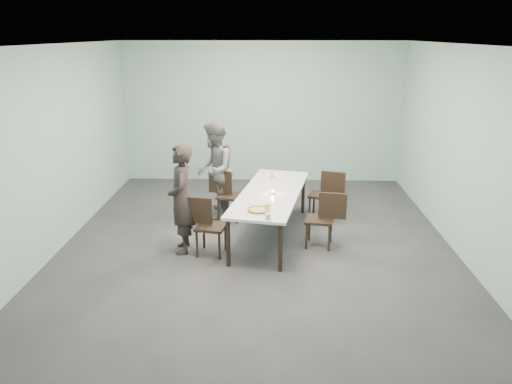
{
  "coord_description": "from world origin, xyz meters",
  "views": [
    {
      "loc": [
        0.22,
        -7.26,
        3.15
      ],
      "look_at": [
        0.0,
        -0.54,
        1.0
      ],
      "focal_mm": 35.0,
      "sensor_mm": 36.0,
      "label": 1
    }
  ],
  "objects_px": {
    "chair_far_left": "(226,192)",
    "beer_glass": "(267,209)",
    "diner_near": "(181,199)",
    "pizza": "(259,210)",
    "diner_far": "(215,170)",
    "water_tumbler": "(268,217)",
    "amber_tumbler": "(272,176)",
    "chair_near_left": "(206,222)",
    "table": "(271,195)",
    "chair_far_right": "(326,192)",
    "tealight": "(272,193)",
    "chair_near_right": "(325,216)",
    "side_plate": "(269,202)"
  },
  "relations": [
    {
      "from": "chair_near_left",
      "to": "table",
      "type": "bearing_deg",
      "value": 46.24
    },
    {
      "from": "diner_near",
      "to": "water_tumbler",
      "type": "distance_m",
      "value": 1.43
    },
    {
      "from": "water_tumbler",
      "to": "beer_glass",
      "type": "bearing_deg",
      "value": 93.43
    },
    {
      "from": "diner_far",
      "to": "beer_glass",
      "type": "xyz_separation_m",
      "value": [
        0.94,
        -1.91,
        -0.04
      ]
    },
    {
      "from": "chair_far_right",
      "to": "water_tumbler",
      "type": "distance_m",
      "value": 2.31
    },
    {
      "from": "pizza",
      "to": "water_tumbler",
      "type": "height_order",
      "value": "water_tumbler"
    },
    {
      "from": "table",
      "to": "side_plate",
      "type": "xyz_separation_m",
      "value": [
        -0.03,
        -0.53,
        0.06
      ]
    },
    {
      "from": "chair_far_right",
      "to": "diner_near",
      "type": "distance_m",
      "value": 2.72
    },
    {
      "from": "chair_near_right",
      "to": "pizza",
      "type": "height_order",
      "value": "chair_near_right"
    },
    {
      "from": "diner_near",
      "to": "side_plate",
      "type": "bearing_deg",
      "value": 84.75
    },
    {
      "from": "chair_near_left",
      "to": "pizza",
      "type": "bearing_deg",
      "value": -5.29
    },
    {
      "from": "chair_far_right",
      "to": "beer_glass",
      "type": "bearing_deg",
      "value": 78.71
    },
    {
      "from": "chair_far_left",
      "to": "water_tumbler",
      "type": "bearing_deg",
      "value": -54.25
    },
    {
      "from": "beer_glass",
      "to": "diner_near",
      "type": "bearing_deg",
      "value": 162.12
    },
    {
      "from": "beer_glass",
      "to": "amber_tumbler",
      "type": "height_order",
      "value": "beer_glass"
    },
    {
      "from": "side_plate",
      "to": "tealight",
      "type": "bearing_deg",
      "value": 82.69
    },
    {
      "from": "table",
      "to": "diner_near",
      "type": "xyz_separation_m",
      "value": [
        -1.31,
        -0.62,
        0.13
      ]
    },
    {
      "from": "table",
      "to": "chair_far_right",
      "type": "height_order",
      "value": "chair_far_right"
    },
    {
      "from": "pizza",
      "to": "side_plate",
      "type": "distance_m",
      "value": 0.41
    },
    {
      "from": "diner_near",
      "to": "beer_glass",
      "type": "xyz_separation_m",
      "value": [
        1.27,
        -0.41,
        0.0
      ]
    },
    {
      "from": "tealight",
      "to": "chair_far_left",
      "type": "bearing_deg",
      "value": 132.77
    },
    {
      "from": "table",
      "to": "chair_near_right",
      "type": "bearing_deg",
      "value": -25.32
    },
    {
      "from": "tealight",
      "to": "chair_far_right",
      "type": "bearing_deg",
      "value": 44.69
    },
    {
      "from": "tealight",
      "to": "pizza",
      "type": "bearing_deg",
      "value": -103.79
    },
    {
      "from": "pizza",
      "to": "beer_glass",
      "type": "bearing_deg",
      "value": -42.62
    },
    {
      "from": "chair_near_right",
      "to": "water_tumbler",
      "type": "xyz_separation_m",
      "value": [
        -0.86,
        -0.86,
        0.29
      ]
    },
    {
      "from": "beer_glass",
      "to": "tealight",
      "type": "relative_size",
      "value": 2.68
    },
    {
      "from": "diner_near",
      "to": "water_tumbler",
      "type": "xyz_separation_m",
      "value": [
        1.28,
        -0.63,
        -0.03
      ]
    },
    {
      "from": "water_tumbler",
      "to": "amber_tumbler",
      "type": "bearing_deg",
      "value": 88.51
    },
    {
      "from": "water_tumbler",
      "to": "tealight",
      "type": "xyz_separation_m",
      "value": [
        0.06,
        1.13,
        -0.02
      ]
    },
    {
      "from": "diner_far",
      "to": "pizza",
      "type": "xyz_separation_m",
      "value": [
        0.82,
        -1.79,
        -0.09
      ]
    },
    {
      "from": "diner_far",
      "to": "beer_glass",
      "type": "relative_size",
      "value": 11.47
    },
    {
      "from": "chair_far_left",
      "to": "beer_glass",
      "type": "height_order",
      "value": "beer_glass"
    },
    {
      "from": "table",
      "to": "chair_near_left",
      "type": "relative_size",
      "value": 3.13
    },
    {
      "from": "diner_near",
      "to": "pizza",
      "type": "xyz_separation_m",
      "value": [
        1.14,
        -0.29,
        -0.05
      ]
    },
    {
      "from": "pizza",
      "to": "tealight",
      "type": "xyz_separation_m",
      "value": [
        0.2,
        0.8,
        0.0
      ]
    },
    {
      "from": "table",
      "to": "chair_far_right",
      "type": "bearing_deg",
      "value": 40.06
    },
    {
      "from": "pizza",
      "to": "chair_far_right",
      "type": "bearing_deg",
      "value": 56.64
    },
    {
      "from": "diner_near",
      "to": "pizza",
      "type": "bearing_deg",
      "value": 66.41
    },
    {
      "from": "diner_far",
      "to": "tealight",
      "type": "height_order",
      "value": "diner_far"
    },
    {
      "from": "diner_near",
      "to": "diner_far",
      "type": "bearing_deg",
      "value": 158.74
    },
    {
      "from": "pizza",
      "to": "chair_near_right",
      "type": "bearing_deg",
      "value": 27.8
    },
    {
      "from": "amber_tumbler",
      "to": "chair_far_left",
      "type": "bearing_deg",
      "value": -177.91
    },
    {
      "from": "table",
      "to": "beer_glass",
      "type": "height_order",
      "value": "beer_glass"
    },
    {
      "from": "beer_glass",
      "to": "diner_far",
      "type": "bearing_deg",
      "value": 116.33
    },
    {
      "from": "chair_near_right",
      "to": "amber_tumbler",
      "type": "relative_size",
      "value": 10.88
    },
    {
      "from": "pizza",
      "to": "tealight",
      "type": "relative_size",
      "value": 6.07
    },
    {
      "from": "diner_near",
      "to": "water_tumbler",
      "type": "height_order",
      "value": "diner_near"
    },
    {
      "from": "chair_near_left",
      "to": "water_tumbler",
      "type": "distance_m",
      "value": 1.11
    },
    {
      "from": "table",
      "to": "amber_tumbler",
      "type": "relative_size",
      "value": 34.01
    }
  ]
}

